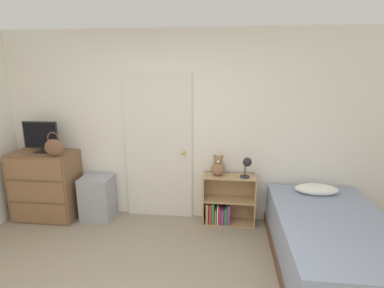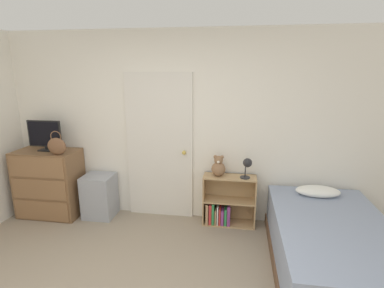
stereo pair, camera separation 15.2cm
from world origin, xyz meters
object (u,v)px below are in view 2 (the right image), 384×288
Objects in this scene: teddy_bear at (218,167)px; desk_lamp at (247,165)px; handbag at (57,146)px; dresser at (50,183)px; bed at (332,247)px; bookshelf at (225,205)px; tv at (45,135)px; storage_bin at (100,196)px.

teddy_bear reaches higher than desk_lamp.
teddy_bear is at bearing 7.12° from handbag.
dresser is 2.40m from teddy_bear.
bed is (0.86, -0.80, -0.59)m from desk_lamp.
bed is at bearing -34.39° from teddy_bear.
bookshelf is 2.46× the size of teddy_bear.
tv reaches higher than desk_lamp.
tv is 0.25× the size of bed.
bookshelf is 1.41m from bed.
storage_bin is 2.11m from desk_lamp.
tv is 1.71× the size of teddy_bear.
tv is 0.69× the size of bookshelf.
handbag is 2.13m from teddy_bear.
bookshelf reaches higher than bed.
tv reaches higher than handbag.
handbag is 0.46× the size of bookshelf.
handbag reaches higher than dresser.
storage_bin is 0.31× the size of bed.
tv is at bearing -179.15° from desk_lamp.
teddy_bear is (2.38, 0.08, -0.37)m from tv.
bookshelf is at bearing 1.94° from storage_bin.
teddy_bear reaches higher than storage_bin.
teddy_bear reaches higher than bed.
handbag is 0.90m from storage_bin.
storage_bin is (0.72, 0.03, -0.86)m from tv.
desk_lamp reaches higher than bed.
dresser is at bearing -177.37° from teddy_bear.
tv reaches higher than dresser.
dresser is 2.96× the size of handbag.
desk_lamp is at bearing -9.60° from bookshelf.
handbag is at bearing 170.18° from bed.
storage_bin is (0.43, 0.21, -0.77)m from handbag.
storage_bin is at bearing 2.16° from tv.
bookshelf is 0.66m from desk_lamp.
handbag is at bearing -154.51° from storage_bin.
bed is at bearing -42.92° from desk_lamp.
dresser reaches higher than bookshelf.
bed is at bearing -9.82° from handbag.
teddy_bear reaches higher than bookshelf.
handbag is at bearing -173.06° from bookshelf.
handbag reaches higher than storage_bin.
storage_bin is 2.15× the size of teddy_bear.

